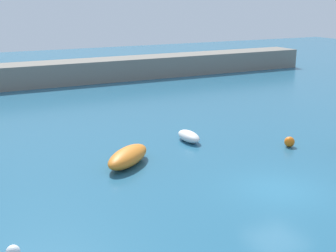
{
  "coord_description": "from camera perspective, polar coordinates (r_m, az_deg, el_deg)",
  "views": [
    {
      "loc": [
        -12.79,
        -14.6,
        8.06
      ],
      "look_at": [
        -0.55,
        9.57,
        0.57
      ],
      "focal_mm": 50.0,
      "sensor_mm": 36.0,
      "label": 1
    }
  ],
  "objects": [
    {
      "name": "rowboat_white_midwater",
      "position": [
        23.27,
        -4.91,
        -3.73
      ],
      "size": [
        3.4,
        3.21,
        0.87
      ],
      "rotation": [
        0.0,
        0.0,
        0.72
      ],
      "color": "orange",
      "rests_on": "ground_plane"
    },
    {
      "name": "mooring_buoy_orange",
      "position": [
        26.86,
        14.59,
        -1.87
      ],
      "size": [
        0.57,
        0.57,
        0.57
      ],
      "primitive_type": "sphere",
      "color": "orange",
      "rests_on": "ground_plane"
    },
    {
      "name": "mooring_buoy_white",
      "position": [
        16.18,
        -18.36,
        -14.35
      ],
      "size": [
        0.45,
        0.45,
        0.45
      ],
      "primitive_type": "sphere",
      "color": "white",
      "rests_on": "ground_plane"
    },
    {
      "name": "harbor_breakwater",
      "position": [
        46.65,
        -10.7,
        6.55
      ],
      "size": [
        51.46,
        3.55,
        2.1
      ],
      "primitive_type": "cube",
      "color": "slate",
      "rests_on": "ground_plane"
    },
    {
      "name": "dinghy_near_pier",
      "position": [
        26.97,
        2.54,
        -1.26
      ],
      "size": [
        0.94,
        2.02,
        0.61
      ],
      "rotation": [
        0.0,
        0.0,
        1.55
      ],
      "color": "white",
      "rests_on": "ground_plane"
    },
    {
      "name": "ground_plane",
      "position": [
        21.05,
        13.33,
        -7.78
      ],
      "size": [
        120.0,
        120.0,
        0.2
      ],
      "primitive_type": "cube",
      "color": "#235B7A"
    }
  ]
}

